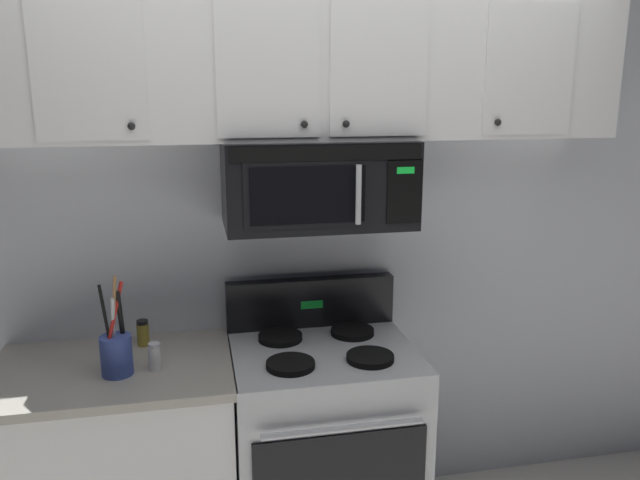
% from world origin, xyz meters
% --- Properties ---
extents(back_wall, '(5.20, 0.10, 2.70)m').
position_xyz_m(back_wall, '(0.00, 0.79, 1.35)').
color(back_wall, silver).
rests_on(back_wall, ground_plane).
extents(stove_range, '(0.76, 0.69, 1.12)m').
position_xyz_m(stove_range, '(0.00, 0.42, 0.47)').
color(stove_range, '#B7BABF').
rests_on(stove_range, ground_plane).
extents(over_range_microwave, '(0.76, 0.43, 0.35)m').
position_xyz_m(over_range_microwave, '(-0.00, 0.54, 1.58)').
color(over_range_microwave, black).
extents(upper_cabinets, '(2.50, 0.36, 0.55)m').
position_xyz_m(upper_cabinets, '(-0.00, 0.57, 2.02)').
color(upper_cabinets, silver).
extents(counter_segment, '(0.93, 0.65, 0.90)m').
position_xyz_m(counter_segment, '(-0.84, 0.43, 0.45)').
color(counter_segment, silver).
rests_on(counter_segment, ground_plane).
extents(utensil_crock_blue, '(0.12, 0.12, 0.39)m').
position_xyz_m(utensil_crock_blue, '(-0.81, 0.35, 1.00)').
color(utensil_crock_blue, '#384C9E').
rests_on(utensil_crock_blue, counter_segment).
extents(salt_shaker, '(0.05, 0.05, 0.11)m').
position_xyz_m(salt_shaker, '(-0.67, 0.36, 0.95)').
color(salt_shaker, white).
rests_on(salt_shaker, counter_segment).
extents(spice_jar, '(0.05, 0.05, 0.11)m').
position_xyz_m(spice_jar, '(-0.73, 0.62, 0.95)').
color(spice_jar, olive).
rests_on(spice_jar, counter_segment).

